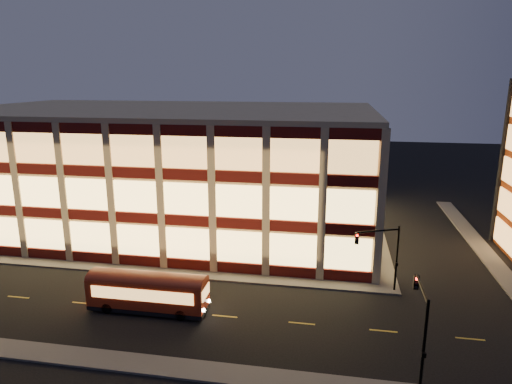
# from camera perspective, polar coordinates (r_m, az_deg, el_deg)

# --- Properties ---
(ground) EXTENTS (200.00, 200.00, 0.00)m
(ground) POSITION_cam_1_polar(r_m,az_deg,el_deg) (45.11, -14.63, -10.00)
(ground) COLOR black
(ground) RESTS_ON ground
(sidewalk_office_south) EXTENTS (54.00, 2.00, 0.15)m
(sidewalk_office_south) POSITION_cam_1_polar(r_m,az_deg,el_deg) (47.17, -17.48, -9.02)
(sidewalk_office_south) COLOR #514F4C
(sidewalk_office_south) RESTS_ON ground
(sidewalk_office_east) EXTENTS (2.00, 30.00, 0.15)m
(sidewalk_office_east) POSITION_cam_1_polar(r_m,az_deg,el_deg) (57.30, 14.63, -4.68)
(sidewalk_office_east) COLOR #514F4C
(sidewalk_office_east) RESTS_ON ground
(sidewalk_tower_west) EXTENTS (2.00, 30.00, 0.15)m
(sidewalk_tower_west) POSITION_cam_1_polar(r_m,az_deg,el_deg) (59.27, 25.31, -4.98)
(sidewalk_tower_west) COLOR #514F4C
(sidewalk_tower_west) RESTS_ON ground
(sidewalk_near) EXTENTS (100.00, 2.00, 0.15)m
(sidewalk_near) POSITION_cam_1_polar(r_m,az_deg,el_deg) (35.15, -23.86, -18.05)
(sidewalk_near) COLOR #514F4C
(sidewalk_near) RESTS_ON ground
(office_building) EXTENTS (50.45, 30.45, 14.50)m
(office_building) POSITION_cam_1_polar(r_m,az_deg,el_deg) (59.01, -10.86, 3.29)
(office_building) COLOR tan
(office_building) RESTS_ON ground
(traffic_signal_far) EXTENTS (3.79, 1.87, 6.00)m
(traffic_signal_far) POSITION_cam_1_polar(r_m,az_deg,el_deg) (40.15, 15.54, -6.79)
(traffic_signal_far) COLOR black
(traffic_signal_far) RESTS_ON ground
(traffic_signal_near) EXTENTS (0.32, 4.45, 6.00)m
(traffic_signal_near) POSITION_cam_1_polar(r_m,az_deg,el_deg) (30.13, 19.96, -14.41)
(traffic_signal_near) COLOR black
(traffic_signal_near) RESTS_ON ground
(trolley_bus) EXTENTS (9.46, 2.49, 3.20)m
(trolley_bus) POSITION_cam_1_polar(r_m,az_deg,el_deg) (37.88, -13.37, -11.80)
(trolley_bus) COLOR maroon
(trolley_bus) RESTS_ON ground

